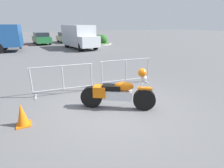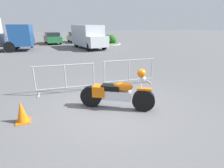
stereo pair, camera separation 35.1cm
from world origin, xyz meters
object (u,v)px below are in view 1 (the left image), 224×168
Objects in this scene: traffic_cone at (22,115)px; crowd_barrier_far at (126,72)px; motorcycle at (118,93)px; crowd_barrier_near at (63,79)px; parked_car_red at (14,39)px; delivery_van at (79,36)px; parked_car_tan at (66,37)px; pedestrian at (19,40)px; parked_car_green at (41,38)px.

crowd_barrier_far is at bearing 23.83° from traffic_cone.
traffic_cone is at bearing -151.35° from motorcycle.
parked_car_red is (-2.70, 18.36, 0.16)m from crowd_barrier_near.
motorcycle is 0.92× the size of crowd_barrier_far.
traffic_cone is (-4.98, -13.68, -0.95)m from delivery_van.
parked_car_red is 7.29× the size of traffic_cone.
parked_car_red is at bearing 93.97° from traffic_cone.
parked_car_red is 6.19m from parked_car_tan.
pedestrian is at bearing 107.42° from crowd_barrier_far.
delivery_van is 1.22× the size of parked_car_red.
crowd_barrier_far is 0.51× the size of parked_car_red.
motorcycle is 0.46× the size of parked_car_green.
crowd_barrier_far is at bearing 67.91° from pedestrian.
parked_car_green reaches higher than traffic_cone.
motorcycle is 20.59m from parked_car_red.
pedestrian is 2.86× the size of traffic_cone.
crowd_barrier_near is at bearing 180.00° from crowd_barrier_far.
parked_car_red is 3.11m from parked_car_green.
parked_car_tan is (0.92, 18.63, 0.13)m from crowd_barrier_far.
parked_car_tan reaches higher than motorcycle.
traffic_cone is (-2.59, 0.13, -0.19)m from motorcycle.
parked_car_tan is at bearing 87.18° from crowd_barrier_far.
crowd_barrier_far is at bearing 86.56° from motorcycle.
crowd_barrier_far is 1.29× the size of pedestrian.
parked_car_tan is (2.20, 20.47, 0.21)m from motorcycle.
delivery_van is at bearing 111.61° from motorcycle.
pedestrian is (-5.37, -4.43, 0.23)m from parked_car_tan.
parked_car_tan is at bearing 79.43° from crowd_barrier_near.
parked_car_green is 7.32× the size of traffic_cone.
pedestrian reaches higher than traffic_cone.
crowd_barrier_far is 12.04m from delivery_van.
motorcycle is 16.36m from pedestrian.
motorcycle is 0.48× the size of parked_car_tan.
motorcycle reaches higher than crowd_barrier_far.
crowd_barrier_near and crowd_barrier_far have the same top height.
parked_car_red is at bearing 132.61° from motorcycle.
parked_car_green is at bearing 94.31° from parked_car_tan.
parked_car_red is 4.24m from pedestrian.
delivery_van is at bearing 72.93° from crowd_barrier_near.
parked_car_red is at bearing 78.25° from parked_car_green.
delivery_van is 1.27× the size of parked_car_tan.
crowd_barrier_far is at bearing -15.49° from delivery_van.
delivery_van reaches higher than crowd_barrier_far.
traffic_cone is (1.39, -20.07, -0.42)m from parked_car_red.
traffic_cone is at bearing -30.20° from delivery_van.
delivery_van is 14.59m from traffic_cone.
motorcycle is 0.92× the size of crowd_barrier_near.
motorcycle is 20.59m from parked_car_tan.
delivery_van is at bearing 175.49° from parked_car_tan.
parked_car_red reaches higher than crowd_barrier_near.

